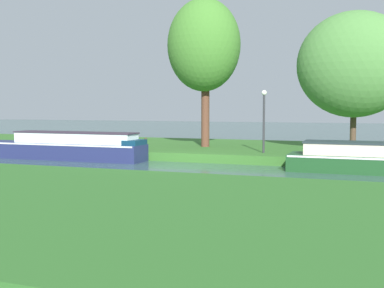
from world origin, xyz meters
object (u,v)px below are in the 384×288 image
(willow_tree_centre, at_px, (354,64))
(lamp_post, at_px, (264,113))
(willow_tree_left, at_px, (204,46))
(forest_narrowboat, at_px, (354,158))
(mooring_post_near, at_px, (146,144))
(navy_barge, at_px, (66,147))

(willow_tree_centre, height_order, lamp_post, willow_tree_centre)
(lamp_post, bearing_deg, willow_tree_left, 149.43)
(willow_tree_left, relative_size, lamp_post, 2.68)
(willow_tree_centre, relative_size, lamp_post, 2.31)
(lamp_post, bearing_deg, forest_narrowboat, -30.15)
(willow_tree_left, bearing_deg, mooring_post_near, -120.92)
(forest_narrowboat, bearing_deg, navy_barge, 180.00)
(willow_tree_left, relative_size, willow_tree_centre, 1.16)
(navy_barge, height_order, willow_tree_centre, willow_tree_centre)
(willow_tree_centre, bearing_deg, mooring_post_near, -159.79)
(navy_barge, height_order, willow_tree_left, willow_tree_left)
(willow_tree_left, height_order, lamp_post, willow_tree_left)
(forest_narrowboat, xyz_separation_m, mooring_post_near, (-9.47, 1.36, 0.19))
(mooring_post_near, bearing_deg, willow_tree_centre, 20.21)
(forest_narrowboat, relative_size, willow_tree_left, 0.64)
(forest_narrowboat, bearing_deg, willow_tree_centre, 92.90)
(willow_tree_centre, height_order, mooring_post_near, willow_tree_centre)
(navy_barge, bearing_deg, willow_tree_left, 39.65)
(willow_tree_left, bearing_deg, willow_tree_centre, 2.32)
(navy_barge, distance_m, forest_narrowboat, 12.99)
(navy_barge, relative_size, lamp_post, 2.95)
(willow_tree_centre, xyz_separation_m, mooring_post_near, (-9.23, -3.40, -3.77))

